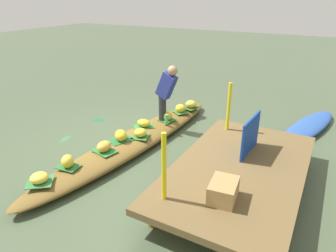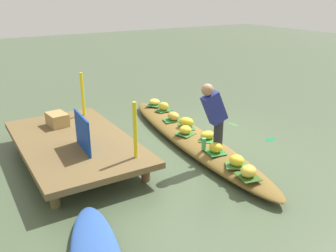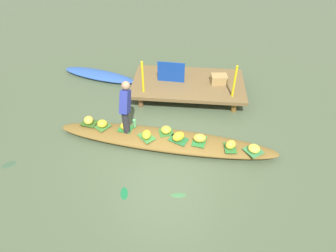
% 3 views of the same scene
% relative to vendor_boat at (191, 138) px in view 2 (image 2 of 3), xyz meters
% --- Properties ---
extents(canal_water, '(40.00, 40.00, 0.00)m').
position_rel_vendor_boat_xyz_m(canal_water, '(0.00, 0.00, -0.12)').
color(canal_water, '#47573C').
rests_on(canal_water, ground).
extents(dock_platform, '(3.20, 1.80, 0.41)m').
position_rel_vendor_boat_xyz_m(dock_platform, '(0.45, 2.18, 0.23)').
color(dock_platform, brown).
rests_on(dock_platform, ground).
extents(vendor_boat, '(5.27, 1.28, 0.24)m').
position_rel_vendor_boat_xyz_m(vendor_boat, '(0.00, 0.00, 0.00)').
color(vendor_boat, brown).
rests_on(vendor_boat, ground).
extents(leaf_mat_0, '(0.29, 0.37, 0.01)m').
position_rel_vendor_boat_xyz_m(leaf_mat_0, '(1.48, -0.25, 0.12)').
color(leaf_mat_0, '#2C6E2F').
rests_on(leaf_mat_0, vendor_boat).
extents(banana_bunch_0, '(0.32, 0.31, 0.20)m').
position_rel_vendor_boat_xyz_m(banana_bunch_0, '(1.48, -0.25, 0.22)').
color(banana_bunch_0, gold).
rests_on(banana_bunch_0, vendor_boat).
extents(leaf_mat_1, '(0.49, 0.49, 0.01)m').
position_rel_vendor_boat_xyz_m(leaf_mat_1, '(1.99, -0.30, 0.12)').
color(leaf_mat_1, '#377944').
rests_on(leaf_mat_1, vendor_boat).
extents(banana_bunch_1, '(0.36, 0.36, 0.14)m').
position_rel_vendor_boat_xyz_m(banana_bunch_1, '(1.99, -0.30, 0.20)').
color(banana_bunch_1, yellow).
rests_on(banana_bunch_1, vendor_boat).
extents(leaf_mat_2, '(0.42, 0.36, 0.01)m').
position_rel_vendor_boat_xyz_m(leaf_mat_2, '(-1.92, 0.30, 0.12)').
color(leaf_mat_2, '#30561C').
rests_on(leaf_mat_2, vendor_boat).
extents(banana_bunch_2, '(0.30, 0.32, 0.18)m').
position_rel_vendor_boat_xyz_m(banana_bunch_2, '(-1.92, 0.30, 0.21)').
color(banana_bunch_2, yellow).
rests_on(banana_bunch_2, vendor_boat).
extents(leaf_mat_3, '(0.40, 0.39, 0.01)m').
position_rel_vendor_boat_xyz_m(leaf_mat_3, '(0.01, 0.13, 0.12)').
color(leaf_mat_3, '#336E2C').
rests_on(leaf_mat_3, vendor_boat).
extents(banana_bunch_3, '(0.33, 0.33, 0.16)m').
position_rel_vendor_boat_xyz_m(banana_bunch_3, '(0.01, 0.13, 0.20)').
color(banana_bunch_3, yellow).
rests_on(banana_bunch_3, vendor_boat).
extents(leaf_mat_4, '(0.50, 0.43, 0.01)m').
position_rel_vendor_boat_xyz_m(leaf_mat_4, '(0.32, -0.09, 0.12)').
color(leaf_mat_4, '#246834').
rests_on(leaf_mat_4, vendor_boat).
extents(banana_bunch_4, '(0.37, 0.36, 0.20)m').
position_rel_vendor_boat_xyz_m(banana_bunch_4, '(0.32, -0.09, 0.22)').
color(banana_bunch_4, gold).
rests_on(banana_bunch_4, vendor_boat).
extents(leaf_mat_5, '(0.37, 0.46, 0.01)m').
position_rel_vendor_boat_xyz_m(leaf_mat_5, '(0.80, -0.09, 0.12)').
color(leaf_mat_5, '#287632').
rests_on(leaf_mat_5, vendor_boat).
extents(banana_bunch_5, '(0.31, 0.25, 0.18)m').
position_rel_vendor_boat_xyz_m(banana_bunch_5, '(0.80, -0.09, 0.21)').
color(banana_bunch_5, gold).
rests_on(banana_bunch_5, vendor_boat).
extents(leaf_mat_6, '(0.47, 0.48, 0.01)m').
position_rel_vendor_boat_xyz_m(leaf_mat_6, '(-0.42, -0.07, 0.12)').
color(leaf_mat_6, '#3A7D37').
rests_on(leaf_mat_6, vendor_boat).
extents(banana_bunch_6, '(0.23, 0.30, 0.16)m').
position_rel_vendor_boat_xyz_m(banana_bunch_6, '(-0.42, -0.07, 0.20)').
color(banana_bunch_6, gold).
rests_on(banana_bunch_6, vendor_boat).
extents(leaf_mat_7, '(0.38, 0.35, 0.01)m').
position_rel_vendor_boat_xyz_m(leaf_mat_7, '(-0.98, 0.17, 0.12)').
color(leaf_mat_7, '#267A30').
rests_on(leaf_mat_7, vendor_boat).
extents(banana_bunch_7, '(0.32, 0.32, 0.18)m').
position_rel_vendor_boat_xyz_m(banana_bunch_7, '(-0.98, 0.17, 0.21)').
color(banana_bunch_7, gold).
rests_on(banana_bunch_7, vendor_boat).
extents(leaf_mat_8, '(0.43, 0.44, 0.01)m').
position_rel_vendor_boat_xyz_m(leaf_mat_8, '(-1.55, 0.21, 0.12)').
color(leaf_mat_8, '#3B722F').
rests_on(leaf_mat_8, vendor_boat).
extents(banana_bunch_8, '(0.30, 0.30, 0.18)m').
position_rel_vendor_boat_xyz_m(banana_bunch_8, '(-1.55, 0.21, 0.21)').
color(banana_bunch_8, yellow).
rests_on(banana_bunch_8, vendor_boat).
extents(vendor_person, '(0.23, 0.49, 1.22)m').
position_rel_vendor_boat_xyz_m(vendor_person, '(-0.91, 0.19, 0.81)').
color(vendor_person, '#28282D').
rests_on(vendor_person, vendor_boat).
extents(water_bottle, '(0.08, 0.08, 0.21)m').
position_rel_vendor_boat_xyz_m(water_bottle, '(-0.77, 0.27, 0.23)').
color(water_bottle, '#54AE67').
rests_on(water_bottle, vendor_boat).
extents(market_banner, '(0.77, 0.07, 0.60)m').
position_rel_vendor_boat_xyz_m(market_banner, '(-0.05, 2.18, 0.59)').
color(market_banner, '#123896').
rests_on(market_banner, dock_platform).
extents(railing_post_west, '(0.06, 0.06, 0.90)m').
position_rel_vendor_boat_xyz_m(railing_post_west, '(-0.75, 1.58, 0.74)').
color(railing_post_west, yellow).
rests_on(railing_post_west, dock_platform).
extents(railing_post_east, '(0.06, 0.06, 0.90)m').
position_rel_vendor_boat_xyz_m(railing_post_east, '(1.65, 1.58, 0.74)').
color(railing_post_east, yellow).
rests_on(railing_post_east, dock_platform).
extents(produce_crate, '(0.47, 0.37, 0.25)m').
position_rel_vendor_boat_xyz_m(produce_crate, '(1.31, 2.23, 0.41)').
color(produce_crate, '#A2824C').
rests_on(produce_crate, dock_platform).
extents(drifting_plant_0, '(0.21, 0.33, 0.01)m').
position_rel_vendor_boat_xyz_m(drifting_plant_0, '(-0.67, -1.52, -0.12)').
color(drifting_plant_0, '#166837').
rests_on(drifting_plant_0, ground).
extents(drifting_plant_1, '(0.32, 0.17, 0.01)m').
position_rel_vendor_boat_xyz_m(drifting_plant_1, '(0.42, -1.46, -0.12)').
color(drifting_plant_1, '#3D7241').
rests_on(drifting_plant_1, ground).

